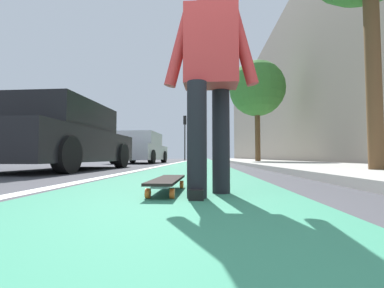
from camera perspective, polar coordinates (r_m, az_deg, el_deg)
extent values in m
plane|color=#38383D|center=(10.57, 1.27, -4.48)|extent=(80.00, 80.00, 0.00)
cube|color=#2D7256|center=(24.56, 2.16, -3.59)|extent=(56.00, 2.00, 0.00)
cube|color=silver|center=(20.61, -1.17, -3.72)|extent=(52.00, 0.16, 0.01)
cube|color=#9E9B93|center=(18.79, 11.86, -3.58)|extent=(52.00, 3.20, 0.10)
cube|color=slate|center=(23.60, 16.19, 7.77)|extent=(40.00, 1.20, 9.24)
cylinder|color=orange|center=(2.43, -6.32, -8.82)|extent=(0.07, 0.03, 0.07)
cylinder|color=orange|center=(2.40, -2.28, -8.90)|extent=(0.07, 0.03, 0.07)
cylinder|color=orange|center=(1.84, -9.69, -10.68)|extent=(0.07, 0.03, 0.07)
cylinder|color=orange|center=(1.81, -4.37, -10.85)|extent=(0.07, 0.03, 0.07)
cube|color=silver|center=(2.41, -4.31, -7.74)|extent=(0.06, 0.12, 0.02)
cube|color=silver|center=(1.82, -7.05, -9.29)|extent=(0.06, 0.12, 0.02)
cube|color=black|center=(2.11, -5.48, -7.81)|extent=(0.84, 0.22, 0.02)
cylinder|color=black|center=(1.82, 1.08, 1.01)|extent=(0.14, 0.14, 0.82)
cylinder|color=black|center=(2.08, 6.40, 0.54)|extent=(0.14, 0.14, 0.82)
cube|color=black|center=(1.83, 1.09, -10.77)|extent=(0.26, 0.10, 0.07)
cube|color=#B22D2D|center=(2.11, 4.14, 20.44)|extent=(0.25, 0.40, 0.60)
cylinder|color=#B22D2D|center=(2.12, -2.80, 20.29)|extent=(0.09, 0.24, 0.60)
cylinder|color=#B22D2D|center=(2.12, 11.07, 20.31)|extent=(0.09, 0.24, 0.60)
cube|color=black|center=(6.51, -26.32, -0.41)|extent=(4.25, 1.93, 0.70)
cube|color=black|center=(6.44, -26.88, 5.44)|extent=(2.36, 1.72, 0.60)
cube|color=#4C606B|center=(7.43, -22.18, 4.25)|extent=(0.10, 1.56, 0.51)
cylinder|color=black|center=(8.05, -26.69, -2.33)|extent=(0.66, 0.24, 0.65)
cylinder|color=black|center=(7.31, -15.34, -2.50)|extent=(0.66, 0.24, 0.65)
cylinder|color=black|center=(4.96, -25.83, -2.16)|extent=(0.66, 0.24, 0.65)
cube|color=#B7B7BC|center=(12.84, -11.12, -1.85)|extent=(4.18, 1.99, 0.70)
cube|color=#B7B7BC|center=(12.72, -11.28, 1.09)|extent=(2.33, 1.76, 0.60)
cube|color=#4C606B|center=(13.80, -9.92, 0.77)|extent=(0.12, 1.58, 0.51)
cylinder|color=black|center=(14.31, -12.93, -2.78)|extent=(0.62, 0.25, 0.61)
cylinder|color=black|center=(13.86, -6.23, -2.83)|extent=(0.62, 0.25, 0.61)
cylinder|color=black|center=(11.93, -16.82, -2.71)|extent=(0.62, 0.25, 0.61)
cylinder|color=black|center=(11.38, -8.85, -2.79)|extent=(0.62, 0.25, 0.61)
cylinder|color=#2D2D2D|center=(23.87, -1.59, 0.37)|extent=(0.12, 0.12, 3.33)
cube|color=black|center=(24.07, -1.58, 5.28)|extent=(0.24, 0.28, 0.80)
sphere|color=#360606|center=(24.24, -1.56, 5.84)|extent=(0.16, 0.16, 0.16)
sphere|color=#392907|center=(24.20, -1.56, 5.24)|extent=(0.16, 0.16, 0.16)
sphere|color=green|center=(24.17, -1.56, 4.63)|extent=(0.16, 0.16, 0.16)
cylinder|color=brown|center=(4.87, 35.08, 12.28)|extent=(0.21, 0.21, 3.04)
cylinder|color=brown|center=(12.83, 14.25, 1.88)|extent=(0.25, 0.25, 2.68)
sphere|color=#3D7F33|center=(13.21, 14.13, 11.77)|extent=(2.68, 2.68, 2.68)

